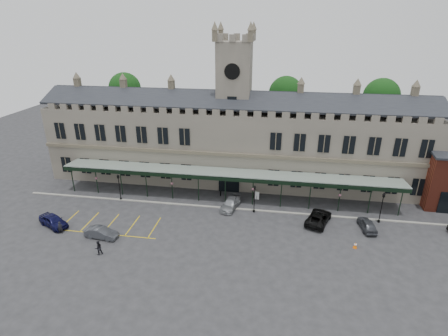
# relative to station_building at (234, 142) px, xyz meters

# --- Properties ---
(ground) EXTENTS (140.00, 140.00, 0.00)m
(ground) POSITION_rel_station_building_xyz_m (0.00, -15.91, -6.47)
(ground) COLOR #2A2A2D
(station_building) EXTENTS (60.00, 10.36, 17.30)m
(station_building) POSITION_rel_station_building_xyz_m (0.00, 0.00, 0.00)
(station_building) COLOR #655F54
(station_building) RESTS_ON ground
(clock_tower) EXTENTS (5.60, 5.60, 24.80)m
(clock_tower) POSITION_rel_station_building_xyz_m (0.00, 0.09, 6.64)
(clock_tower) COLOR #655F54
(clock_tower) RESTS_ON ground
(canopy) EXTENTS (50.00, 4.10, 4.30)m
(canopy) POSITION_rel_station_building_xyz_m (0.00, -8.45, -4.06)
(canopy) COLOR #8C9E93
(canopy) RESTS_ON ground
(kerb) EXTENTS (60.00, 0.40, 0.12)m
(kerb) POSITION_rel_station_building_xyz_m (0.00, -10.41, -6.41)
(kerb) COLOR gray
(kerb) RESTS_ON ground
(parking_markings) EXTENTS (16.00, 6.00, 0.01)m
(parking_markings) POSITION_rel_station_building_xyz_m (-14.00, -17.41, -6.47)
(parking_markings) COLOR gold
(parking_markings) RESTS_ON ground
(tree_behind_left) EXTENTS (6.00, 6.00, 16.00)m
(tree_behind_left) POSITION_rel_station_building_xyz_m (-22.00, 9.09, 6.35)
(tree_behind_left) COLOR #332314
(tree_behind_left) RESTS_ON ground
(tree_behind_mid) EXTENTS (6.00, 6.00, 16.00)m
(tree_behind_mid) POSITION_rel_station_building_xyz_m (8.00, 9.09, 6.35)
(tree_behind_mid) COLOR #332314
(tree_behind_mid) RESTS_ON ground
(tree_behind_right) EXTENTS (6.00, 6.00, 16.00)m
(tree_behind_right) POSITION_rel_station_building_xyz_m (24.00, 9.09, 6.35)
(tree_behind_right) COLOR #332314
(tree_behind_right) RESTS_ON ground
(lamp_post_left) EXTENTS (0.39, 0.39, 4.17)m
(lamp_post_left) POSITION_rel_station_building_xyz_m (-15.55, -10.32, -3.99)
(lamp_post_left) COLOR black
(lamp_post_left) RESTS_ON ground
(lamp_post_mid) EXTENTS (0.39, 0.39, 4.15)m
(lamp_post_mid) POSITION_rel_station_building_xyz_m (4.39, -10.84, -4.00)
(lamp_post_mid) COLOR black
(lamp_post_mid) RESTS_ON ground
(lamp_post_right) EXTENTS (0.42, 0.42, 4.41)m
(lamp_post_right) POSITION_rel_station_building_xyz_m (20.96, -10.93, -3.85)
(lamp_post_right) COLOR black
(lamp_post_right) RESTS_ON ground
(traffic_cone) EXTENTS (0.46, 0.46, 0.73)m
(traffic_cone) POSITION_rel_station_building_xyz_m (16.79, -17.40, -6.11)
(traffic_cone) COLOR #F76507
(traffic_cone) RESTS_ON ground
(sign_board) EXTENTS (0.73, 0.20, 1.26)m
(sign_board) POSITION_rel_station_building_xyz_m (4.47, -6.96, -5.85)
(sign_board) COLOR black
(sign_board) RESTS_ON ground
(bollard_left) EXTENTS (0.15, 0.15, 0.86)m
(bollard_left) POSITION_rel_station_building_xyz_m (-1.06, -6.69, -6.04)
(bollard_left) COLOR black
(bollard_left) RESTS_ON ground
(bollard_right) EXTENTS (0.17, 0.17, 0.93)m
(bollard_right) POSITION_rel_station_building_xyz_m (3.95, -6.59, -6.00)
(bollard_right) COLOR black
(bollard_right) RESTS_ON ground
(car_left_a) EXTENTS (4.93, 3.68, 1.56)m
(car_left_a) POSITION_rel_station_building_xyz_m (-21.00, -18.60, -5.69)
(car_left_a) COLOR #0B0C34
(car_left_a) RESTS_ON ground
(car_left_b) EXTENTS (4.24, 1.86, 1.35)m
(car_left_b) POSITION_rel_station_building_xyz_m (-13.60, -20.09, -5.79)
(car_left_b) COLOR #3D3F45
(car_left_b) RESTS_ON ground
(car_taxi) EXTENTS (2.94, 5.04, 1.37)m
(car_taxi) POSITION_rel_station_building_xyz_m (1.00, -10.20, -5.78)
(car_taxi) COLOR gray
(car_taxi) RESTS_ON ground
(car_van) EXTENTS (4.23, 5.91, 1.49)m
(car_van) POSITION_rel_station_building_xyz_m (13.00, -12.30, -5.72)
(car_van) COLOR black
(car_van) RESTS_ON ground
(car_right_a) EXTENTS (2.09, 4.18, 1.37)m
(car_right_a) POSITION_rel_station_building_xyz_m (19.00, -12.97, -5.78)
(car_right_a) COLOR #3D3F45
(car_right_a) RESTS_ON ground
(person_a) EXTENTS (0.70, 0.59, 1.64)m
(person_a) POSITION_rel_station_building_xyz_m (-19.10, -20.02, -5.65)
(person_a) COLOR black
(person_a) RESTS_ON ground
(person_b) EXTENTS (1.07, 1.06, 1.74)m
(person_b) POSITION_rel_station_building_xyz_m (-12.30, -23.29, -5.60)
(person_b) COLOR black
(person_b) RESTS_ON ground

